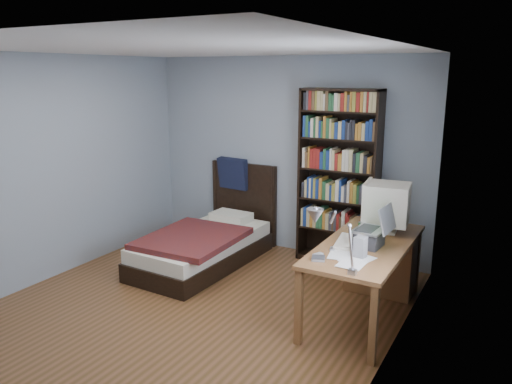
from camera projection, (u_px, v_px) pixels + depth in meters
The scene contains 14 objects.
room at pixel (190, 188), 4.64m from camera, with size 4.20×4.24×2.50m.
desk at pixel (378, 259), 5.16m from camera, with size 0.75×1.69×0.73m.
crt_monitor at pixel (385, 204), 4.98m from camera, with size 0.49×0.45×0.50m.
laptop at pixel (371, 235), 4.58m from camera, with size 0.34×0.35×0.40m.
desk_lamp at pixel (322, 223), 3.59m from camera, with size 0.24×0.54×0.64m.
keyboard at pixel (347, 242), 4.68m from camera, with size 0.17×0.44×0.03m, color beige.
speaker at pixel (360, 247), 4.31m from camera, with size 0.09×0.09×0.19m, color gray.
soda_can at pixel (362, 229), 4.91m from camera, with size 0.07×0.07×0.13m, color black.
mouse at pixel (375, 234), 4.92m from camera, with size 0.06×0.10×0.04m, color silver.
phone_silver at pixel (332, 249), 4.52m from camera, with size 0.04×0.09×0.02m, color #B9B9BD.
phone_grey at pixel (318, 255), 4.37m from camera, with size 0.05×0.10×0.02m, color gray.
external_drive at pixel (318, 259), 4.28m from camera, with size 0.11×0.11×0.02m, color gray.
bookshelf at pixel (339, 178), 5.97m from camera, with size 0.95×0.30×2.12m.
bed at pixel (206, 242), 6.14m from camera, with size 1.04×2.02×1.16m.
Camera 1 is at (2.77, -3.64, 2.31)m, focal length 35.00 mm.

